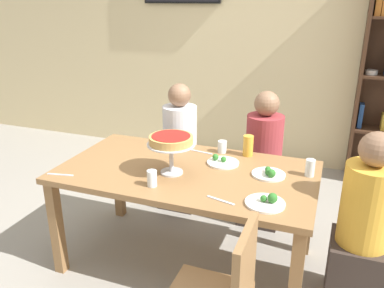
% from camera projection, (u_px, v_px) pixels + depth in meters
% --- Properties ---
extents(ground_plane, '(12.00, 12.00, 0.00)m').
position_uv_depth(ground_plane, '(187.00, 260.00, 2.91)').
color(ground_plane, gray).
extents(rear_partition, '(8.00, 0.12, 2.80)m').
position_uv_depth(rear_partition, '(258.00, 40.00, 4.35)').
color(rear_partition, beige).
rests_on(rear_partition, ground_plane).
extents(dining_table, '(1.72, 0.95, 0.74)m').
position_uv_depth(dining_table, '(187.00, 181.00, 2.68)').
color(dining_table, olive).
rests_on(dining_table, ground_plane).
extents(diner_head_east, '(0.34, 0.34, 1.15)m').
position_uv_depth(diner_head_east, '(362.00, 236.00, 2.34)').
color(diner_head_east, '#382D28').
rests_on(diner_head_east, ground_plane).
extents(diner_far_right, '(0.34, 0.34, 1.15)m').
position_uv_depth(diner_far_right, '(262.00, 168.00, 3.28)').
color(diner_far_right, '#382D28').
rests_on(diner_far_right, ground_plane).
extents(diner_far_left, '(0.34, 0.34, 1.15)m').
position_uv_depth(diner_far_left, '(180.00, 155.00, 3.55)').
color(diner_far_left, '#382D28').
rests_on(diner_far_left, ground_plane).
extents(deep_dish_pizza_stand, '(0.32, 0.32, 0.26)m').
position_uv_depth(deep_dish_pizza_stand, '(171.00, 142.00, 2.52)').
color(deep_dish_pizza_stand, silver).
rests_on(deep_dish_pizza_stand, dining_table).
extents(salad_plate_near_diner, '(0.22, 0.22, 0.07)m').
position_uv_depth(salad_plate_near_diner, '(269.00, 174.00, 2.55)').
color(salad_plate_near_diner, white).
rests_on(salad_plate_near_diner, dining_table).
extents(salad_plate_far_diner, '(0.22, 0.22, 0.06)m').
position_uv_depth(salad_plate_far_diner, '(222.00, 162.00, 2.74)').
color(salad_plate_far_diner, white).
rests_on(salad_plate_far_diner, dining_table).
extents(salad_plate_spare, '(0.23, 0.23, 0.07)m').
position_uv_depth(salad_plate_spare, '(266.00, 202.00, 2.20)').
color(salad_plate_spare, white).
rests_on(salad_plate_spare, dining_table).
extents(beer_glass_amber_tall, '(0.08, 0.08, 0.15)m').
position_uv_depth(beer_glass_amber_tall, '(248.00, 146.00, 2.86)').
color(beer_glass_amber_tall, gold).
rests_on(beer_glass_amber_tall, dining_table).
extents(water_glass_clear_near, '(0.07, 0.07, 0.09)m').
position_uv_depth(water_glass_clear_near, '(222.00, 147.00, 2.93)').
color(water_glass_clear_near, white).
rests_on(water_glass_clear_near, dining_table).
extents(water_glass_clear_far, '(0.06, 0.06, 0.11)m').
position_uv_depth(water_glass_clear_far, '(310.00, 168.00, 2.54)').
color(water_glass_clear_far, white).
rests_on(water_glass_clear_far, dining_table).
extents(water_glass_clear_spare, '(0.06, 0.06, 0.10)m').
position_uv_depth(water_glass_clear_spare, '(152.00, 178.00, 2.40)').
color(water_glass_clear_spare, white).
rests_on(water_glass_clear_spare, dining_table).
extents(cutlery_fork_near, '(0.18, 0.05, 0.00)m').
position_uv_depth(cutlery_fork_near, '(60.00, 175.00, 2.57)').
color(cutlery_fork_near, silver).
rests_on(cutlery_fork_near, dining_table).
extents(cutlery_knife_near, '(0.18, 0.06, 0.00)m').
position_uv_depth(cutlery_knife_near, '(221.00, 200.00, 2.24)').
color(cutlery_knife_near, silver).
rests_on(cutlery_knife_near, dining_table).
extents(cutlery_fork_far, '(0.18, 0.05, 0.00)m').
position_uv_depth(cutlery_fork_far, '(201.00, 152.00, 2.95)').
color(cutlery_fork_far, silver).
rests_on(cutlery_fork_far, dining_table).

